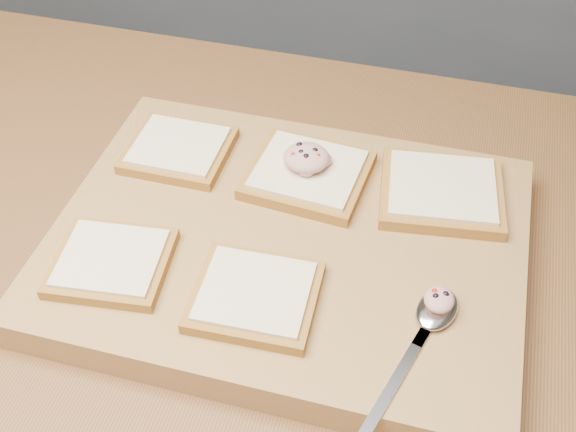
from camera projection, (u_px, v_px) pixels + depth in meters
The scene contains 9 objects.
cutting_board at pixel (288, 246), 0.77m from camera, with size 0.49×0.37×0.04m, color #9F8044.
bread_far_left at pixel (179, 149), 0.84m from camera, with size 0.11×0.11×0.02m.
bread_far_center at pixel (308, 174), 0.81m from camera, with size 0.14×0.13×0.02m.
bread_far_right at pixel (441, 191), 0.79m from camera, with size 0.15×0.14×0.02m.
bread_near_left at pixel (112, 262), 0.72m from camera, with size 0.12×0.11×0.02m.
bread_near_center at pixel (255, 295), 0.69m from camera, with size 0.12×0.11×0.02m.
tuna_salad_dollop at pixel (306, 157), 0.80m from camera, with size 0.05×0.05×0.02m.
spoon at pixel (431, 319), 0.67m from camera, with size 0.07×0.18×0.01m.
spoon_salad at pixel (439, 299), 0.67m from camera, with size 0.03×0.03×0.02m.
Camera 1 is at (0.16, -0.49, 1.49)m, focal length 45.00 mm.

